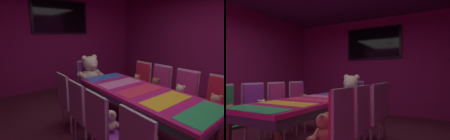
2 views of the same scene
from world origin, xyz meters
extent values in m
plane|color=#591E33|center=(0.00, 0.00, 0.00)|extent=(7.90, 7.90, 0.00)
cube|color=#8C1959|center=(0.00, 3.20, 1.40)|extent=(5.20, 0.12, 2.80)
cube|color=#8C1959|center=(2.60, 0.00, 1.40)|extent=(0.12, 6.40, 2.80)
cube|color=#C61E72|center=(0.00, 0.00, 0.71)|extent=(0.90, 2.27, 0.05)
cube|color=#33333F|center=(0.00, 0.00, 0.64)|extent=(0.88, 2.23, 0.10)
cylinder|color=#4C3826|center=(0.38, 1.02, 0.34)|extent=(0.07, 0.07, 0.69)
cylinder|color=#4C3826|center=(0.38, -1.02, 0.34)|extent=(0.07, 0.07, 0.69)
cylinder|color=#4C3826|center=(-0.38, 1.02, 0.34)|extent=(0.07, 0.07, 0.69)
cube|color=green|center=(0.00, -0.97, 0.74)|extent=(0.77, 0.32, 0.01)
cube|color=yellow|center=(0.00, -0.48, 0.74)|extent=(0.77, 0.32, 0.01)
cube|color=#E52D4C|center=(0.00, 0.00, 0.74)|extent=(0.77, 0.32, 0.01)
cube|color=pink|center=(0.00, 0.48, 0.74)|extent=(0.77, 0.32, 0.01)
cube|color=blue|center=(0.00, 0.97, 0.74)|extent=(0.77, 0.32, 0.01)
sphere|color=#9E7247|center=(-0.72, -0.81, 0.65)|extent=(0.13, 0.13, 0.13)
sphere|color=tan|center=(-0.67, -0.81, 0.64)|extent=(0.05, 0.05, 0.05)
sphere|color=#9E7247|center=(-0.73, -0.76, 0.70)|extent=(0.05, 0.05, 0.05)
sphere|color=#9E7247|center=(-0.73, -0.86, 0.70)|extent=(0.05, 0.05, 0.05)
cube|color=purple|center=(-0.77, -0.24, 0.44)|extent=(0.40, 0.40, 0.04)
cube|color=purple|center=(-0.95, -0.24, 0.71)|extent=(0.05, 0.38, 0.50)
cube|color=#B2B2B7|center=(-0.97, -0.24, 0.71)|extent=(0.03, 0.41, 0.55)
cylinder|color=#B2B2B7|center=(-0.61, -0.08, 0.21)|extent=(0.04, 0.04, 0.42)
ellipsoid|color=beige|center=(-0.77, -0.24, 0.53)|extent=(0.16, 0.16, 0.13)
sphere|color=beige|center=(-0.75, -0.24, 0.65)|extent=(0.13, 0.13, 0.13)
sphere|color=#FDDCAD|center=(-0.71, -0.24, 0.64)|extent=(0.05, 0.05, 0.05)
sphere|color=beige|center=(-0.77, -0.19, 0.70)|extent=(0.05, 0.05, 0.05)
sphere|color=beige|center=(-0.77, -0.29, 0.70)|extent=(0.05, 0.05, 0.05)
cylinder|color=beige|center=(-0.74, -0.15, 0.55)|extent=(0.05, 0.12, 0.11)
cylinder|color=beige|center=(-0.74, -0.32, 0.55)|extent=(0.05, 0.12, 0.11)
cylinder|color=beige|center=(-0.66, -0.19, 0.49)|extent=(0.06, 0.12, 0.06)
cylinder|color=beige|center=(-0.66, -0.28, 0.49)|extent=(0.06, 0.12, 0.06)
cube|color=#CC338C|center=(-0.76, 0.27, 0.44)|extent=(0.40, 0.40, 0.04)
cube|color=#CC338C|center=(-0.94, 0.27, 0.71)|extent=(0.05, 0.38, 0.50)
cube|color=#B2B2B7|center=(-0.96, 0.27, 0.71)|extent=(0.03, 0.41, 0.55)
cylinder|color=#B2B2B7|center=(-0.60, 0.43, 0.21)|extent=(0.04, 0.04, 0.42)
cylinder|color=#B2B2B7|center=(-0.60, 0.11, 0.21)|extent=(0.04, 0.04, 0.42)
cylinder|color=#B2B2B7|center=(-0.92, 0.43, 0.21)|extent=(0.04, 0.04, 0.42)
cylinder|color=#B2B2B7|center=(-0.92, 0.11, 0.21)|extent=(0.04, 0.04, 0.42)
cube|color=#CC338C|center=(-0.74, 0.81, 0.44)|extent=(0.40, 0.40, 0.04)
cube|color=#CC338C|center=(-0.92, 0.81, 0.71)|extent=(0.05, 0.38, 0.50)
cube|color=#B2B2B7|center=(-0.94, 0.81, 0.71)|extent=(0.03, 0.41, 0.55)
cylinder|color=#B2B2B7|center=(-0.58, 0.97, 0.21)|extent=(0.04, 0.04, 0.42)
cylinder|color=#B2B2B7|center=(-0.58, 0.65, 0.21)|extent=(0.04, 0.04, 0.42)
cylinder|color=#B2B2B7|center=(-0.90, 0.97, 0.21)|extent=(0.04, 0.04, 0.42)
cylinder|color=#B2B2B7|center=(-0.90, 0.65, 0.21)|extent=(0.04, 0.04, 0.42)
ellipsoid|color=olive|center=(-0.74, 0.81, 0.53)|extent=(0.17, 0.17, 0.14)
sphere|color=olive|center=(-0.72, 0.81, 0.66)|extent=(0.14, 0.14, 0.14)
sphere|color=#AE7747|center=(-0.68, 0.81, 0.65)|extent=(0.05, 0.05, 0.05)
sphere|color=olive|center=(-0.74, 0.86, 0.71)|extent=(0.05, 0.05, 0.05)
sphere|color=olive|center=(-0.74, 0.76, 0.71)|extent=(0.05, 0.05, 0.05)
cylinder|color=olive|center=(-0.70, 0.89, 0.55)|extent=(0.05, 0.12, 0.11)
cylinder|color=olive|center=(-0.70, 0.72, 0.55)|extent=(0.05, 0.12, 0.11)
cylinder|color=olive|center=(-0.63, 0.85, 0.49)|extent=(0.06, 0.13, 0.06)
cylinder|color=olive|center=(-0.63, 0.76, 0.49)|extent=(0.06, 0.13, 0.06)
cube|color=red|center=(0.77, -0.81, 0.44)|extent=(0.40, 0.40, 0.04)
cube|color=red|center=(0.95, -0.81, 0.71)|extent=(0.05, 0.38, 0.50)
cube|color=#B2B2B7|center=(0.97, -0.81, 0.71)|extent=(0.03, 0.41, 0.55)
cylinder|color=#B2B2B7|center=(0.93, -0.65, 0.21)|extent=(0.04, 0.04, 0.42)
cylinder|color=#B2B2B7|center=(0.61, -0.65, 0.21)|extent=(0.04, 0.04, 0.42)
cylinder|color=#B2B2B7|center=(0.61, -0.97, 0.21)|extent=(0.04, 0.04, 0.42)
ellipsoid|color=tan|center=(0.77, -0.81, 0.54)|extent=(0.17, 0.17, 0.14)
sphere|color=tan|center=(0.75, -0.81, 0.66)|extent=(0.14, 0.14, 0.14)
sphere|color=tan|center=(0.71, -0.81, 0.65)|extent=(0.05, 0.05, 0.05)
sphere|color=tan|center=(0.77, -0.86, 0.72)|extent=(0.05, 0.05, 0.05)
sphere|color=tan|center=(0.77, -0.76, 0.72)|extent=(0.05, 0.05, 0.05)
cylinder|color=tan|center=(0.73, -0.90, 0.55)|extent=(0.05, 0.12, 0.12)
cylinder|color=tan|center=(0.73, -0.72, 0.55)|extent=(0.05, 0.12, 0.12)
cylinder|color=tan|center=(0.65, -0.86, 0.49)|extent=(0.06, 0.13, 0.06)
cylinder|color=tan|center=(0.65, -0.76, 0.49)|extent=(0.06, 0.13, 0.06)
cube|color=#CC338C|center=(0.75, -0.26, 0.44)|extent=(0.40, 0.40, 0.04)
cube|color=#CC338C|center=(0.93, -0.26, 0.71)|extent=(0.05, 0.38, 0.50)
cube|color=#B2B2B7|center=(0.95, -0.26, 0.71)|extent=(0.03, 0.41, 0.55)
cylinder|color=#B2B2B7|center=(0.91, -0.10, 0.21)|extent=(0.04, 0.04, 0.42)
cylinder|color=#B2B2B7|center=(0.91, -0.42, 0.21)|extent=(0.04, 0.04, 0.42)
cylinder|color=#B2B2B7|center=(0.59, -0.10, 0.21)|extent=(0.04, 0.04, 0.42)
cylinder|color=#B2B2B7|center=(0.59, -0.42, 0.21)|extent=(0.04, 0.04, 0.42)
ellipsoid|color=beige|center=(0.75, -0.26, 0.54)|extent=(0.18, 0.18, 0.14)
sphere|color=beige|center=(0.73, -0.26, 0.67)|extent=(0.14, 0.14, 0.14)
sphere|color=#FDDCAD|center=(0.68, -0.26, 0.66)|extent=(0.05, 0.05, 0.05)
sphere|color=beige|center=(0.75, -0.31, 0.72)|extent=(0.05, 0.05, 0.05)
sphere|color=beige|center=(0.75, -0.21, 0.72)|extent=(0.05, 0.05, 0.05)
cylinder|color=beige|center=(0.71, -0.35, 0.55)|extent=(0.05, 0.13, 0.12)
cylinder|color=beige|center=(0.71, -0.17, 0.55)|extent=(0.05, 0.13, 0.12)
cylinder|color=beige|center=(0.63, -0.31, 0.49)|extent=(0.06, 0.13, 0.06)
cylinder|color=beige|center=(0.63, -0.21, 0.49)|extent=(0.06, 0.13, 0.06)
cube|color=#CC338C|center=(0.76, 0.28, 0.44)|extent=(0.40, 0.40, 0.04)
cube|color=#CC338C|center=(0.94, 0.28, 0.71)|extent=(0.05, 0.38, 0.50)
cube|color=#B2B2B7|center=(0.96, 0.28, 0.71)|extent=(0.03, 0.41, 0.55)
cylinder|color=#B2B2B7|center=(0.92, 0.44, 0.21)|extent=(0.04, 0.04, 0.42)
cylinder|color=#B2B2B7|center=(0.92, 0.12, 0.21)|extent=(0.04, 0.04, 0.42)
cylinder|color=#B2B2B7|center=(0.60, 0.44, 0.21)|extent=(0.04, 0.04, 0.42)
cylinder|color=#B2B2B7|center=(0.60, 0.12, 0.21)|extent=(0.04, 0.04, 0.42)
ellipsoid|color=brown|center=(0.76, 0.28, 0.54)|extent=(0.18, 0.18, 0.15)
sphere|color=brown|center=(0.75, 0.28, 0.67)|extent=(0.15, 0.15, 0.15)
sphere|color=#99663C|center=(0.69, 0.28, 0.66)|extent=(0.06, 0.06, 0.06)
sphere|color=brown|center=(0.76, 0.22, 0.73)|extent=(0.06, 0.06, 0.06)
sphere|color=brown|center=(0.76, 0.33, 0.73)|extent=(0.06, 0.06, 0.06)
cylinder|color=brown|center=(0.72, 0.18, 0.56)|extent=(0.05, 0.13, 0.12)
cylinder|color=brown|center=(0.72, 0.37, 0.56)|extent=(0.05, 0.13, 0.12)
cylinder|color=brown|center=(0.64, 0.23, 0.49)|extent=(0.06, 0.14, 0.06)
cylinder|color=brown|center=(0.64, 0.33, 0.49)|extent=(0.06, 0.14, 0.06)
cube|color=red|center=(0.73, 0.76, 0.44)|extent=(0.40, 0.40, 0.04)
cube|color=red|center=(0.91, 0.76, 0.71)|extent=(0.05, 0.38, 0.50)
cube|color=#B2B2B7|center=(0.94, 0.76, 0.71)|extent=(0.03, 0.41, 0.55)
cylinder|color=#B2B2B7|center=(0.89, 0.92, 0.21)|extent=(0.04, 0.04, 0.42)
cylinder|color=#B2B2B7|center=(0.89, 0.60, 0.21)|extent=(0.04, 0.04, 0.42)
cylinder|color=#B2B2B7|center=(0.57, 0.92, 0.21)|extent=(0.04, 0.04, 0.42)
cylinder|color=#B2B2B7|center=(0.57, 0.60, 0.21)|extent=(0.04, 0.04, 0.42)
ellipsoid|color=#9E7247|center=(0.73, 0.76, 0.53)|extent=(0.17, 0.17, 0.13)
sphere|color=#9E7247|center=(0.72, 0.76, 0.65)|extent=(0.13, 0.13, 0.13)
sphere|color=tan|center=(0.67, 0.76, 0.64)|extent=(0.05, 0.05, 0.05)
sphere|color=#9E7247|center=(0.73, 0.71, 0.70)|extent=(0.05, 0.05, 0.05)
sphere|color=#9E7247|center=(0.73, 0.81, 0.70)|extent=(0.05, 0.05, 0.05)
cylinder|color=#9E7247|center=(0.70, 0.67, 0.55)|extent=(0.05, 0.12, 0.11)
cylinder|color=#9E7247|center=(0.70, 0.84, 0.55)|extent=(0.05, 0.12, 0.11)
cylinder|color=#9E7247|center=(0.62, 0.71, 0.49)|extent=(0.06, 0.13, 0.06)
cylinder|color=#9E7247|center=(0.62, 0.80, 0.49)|extent=(0.06, 0.13, 0.06)
cube|color=purple|center=(0.00, 1.56, 0.44)|extent=(0.40, 0.40, 0.04)
cube|color=purple|center=(0.00, 1.74, 0.71)|extent=(0.38, 0.05, 0.50)
cube|color=#B2B2B7|center=(0.00, 1.76, 0.71)|extent=(0.41, 0.03, 0.55)
cylinder|color=#B2B2B7|center=(0.16, 1.72, 0.21)|extent=(0.04, 0.04, 0.42)
cylinder|color=#B2B2B7|center=(0.16, 1.40, 0.21)|extent=(0.04, 0.04, 0.42)
cylinder|color=#B2B2B7|center=(-0.16, 1.72, 0.21)|extent=(0.04, 0.04, 0.42)
cylinder|color=#B2B2B7|center=(-0.16, 1.40, 0.21)|extent=(0.04, 0.04, 0.42)
ellipsoid|color=beige|center=(0.00, 1.56, 0.64)|extent=(0.41, 0.41, 0.33)
sphere|color=beige|center=(0.00, 1.52, 0.94)|extent=(0.33, 0.33, 0.33)
sphere|color=#FFF2C8|center=(0.00, 1.41, 0.92)|extent=(0.12, 0.12, 0.12)
sphere|color=beige|center=(0.12, 1.56, 1.07)|extent=(0.12, 0.12, 0.12)
sphere|color=beige|center=(-0.12, 1.56, 1.07)|extent=(0.12, 0.12, 0.12)
cylinder|color=beige|center=(0.21, 1.47, 0.68)|extent=(0.29, 0.12, 0.28)
cylinder|color=beige|center=(-0.21, 1.47, 0.68)|extent=(0.29, 0.12, 0.28)
cylinder|color=beige|center=(0.11, 1.29, 0.53)|extent=(0.31, 0.14, 0.14)
cylinder|color=beige|center=(-0.11, 1.29, 0.53)|extent=(0.31, 0.14, 0.14)
cube|color=black|center=(0.00, 3.11, 2.05)|extent=(1.60, 0.05, 0.93)
cube|color=black|center=(0.00, 3.08, 2.05)|extent=(1.47, 0.01, 0.83)
camera|label=1|loc=(-1.86, -1.69, 1.63)|focal=26.63mm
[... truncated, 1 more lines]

